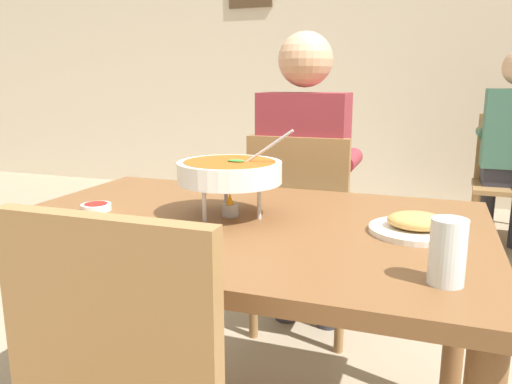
{
  "coord_description": "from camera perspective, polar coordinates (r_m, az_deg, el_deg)",
  "views": [
    {
      "loc": [
        0.5,
        -1.27,
        1.11
      ],
      "look_at": [
        0.0,
        0.15,
        0.78
      ],
      "focal_mm": 35.19,
      "sensor_mm": 36.0,
      "label": 1
    }
  ],
  "objects": [
    {
      "name": "cafe_rear_partition",
      "position": [
        4.91,
        14.13,
        16.6
      ],
      "size": [
        10.0,
        0.1,
        3.0
      ],
      "primitive_type": "cube",
      "color": "beige",
      "rests_on": "ground_plane"
    },
    {
      "name": "spoon_utensil",
      "position": [
        1.5,
        -23.87,
        -3.27
      ],
      "size": [
        0.03,
        0.17,
        0.01
      ],
      "primitive_type": "cube",
      "rotation": [
        0.0,
        0.0,
        0.11
      ],
      "color": "silver",
      "rests_on": "dining_table_main"
    },
    {
      "name": "appetizer_plate",
      "position": [
        1.36,
        17.77,
        -3.67
      ],
      "size": [
        0.24,
        0.24,
        0.06
      ],
      "color": "white",
      "rests_on": "dining_table_main"
    },
    {
      "name": "chair_diner_main",
      "position": [
        2.17,
        5.3,
        -3.76
      ],
      "size": [
        0.44,
        0.44,
        0.9
      ],
      "color": "olive",
      "rests_on": "ground_plane"
    },
    {
      "name": "rice_plate",
      "position": [
        1.19,
        -11.57,
        -5.52
      ],
      "size": [
        0.24,
        0.24,
        0.06
      ],
      "color": "white",
      "rests_on": "dining_table_main"
    },
    {
      "name": "diner_main",
      "position": [
        2.15,
        5.64,
        2.53
      ],
      "size": [
        0.4,
        0.45,
        1.31
      ],
      "color": "#2D2D38",
      "rests_on": "ground_plane"
    },
    {
      "name": "sauce_dish",
      "position": [
        1.6,
        -17.72,
        -1.61
      ],
      "size": [
        0.09,
        0.09,
        0.02
      ],
      "color": "white",
      "rests_on": "dining_table_main"
    },
    {
      "name": "fork_utensil",
      "position": [
        1.54,
        -25.23,
        -3.06
      ],
      "size": [
        0.06,
        0.17,
        0.01
      ],
      "primitive_type": "cube",
      "rotation": [
        0.0,
        0.0,
        0.31
      ],
      "color": "silver",
      "rests_on": "dining_table_main"
    },
    {
      "name": "drink_glass",
      "position": [
        1.03,
        20.92,
        -6.71
      ],
      "size": [
        0.07,
        0.07,
        0.13
      ],
      "color": "silver",
      "rests_on": "dining_table_main"
    },
    {
      "name": "patron_bg_middle",
      "position": [
        3.65,
        27.09,
        5.31
      ],
      "size": [
        0.4,
        0.45,
        1.31
      ],
      "color": "#2D2D38",
      "rests_on": "ground_plane"
    },
    {
      "name": "curry_bowl",
      "position": [
        1.44,
        -3.01,
        2.24
      ],
      "size": [
        0.33,
        0.3,
        0.26
      ],
      "color": "silver",
      "rests_on": "dining_table_main"
    },
    {
      "name": "dining_table_main",
      "position": [
        1.45,
        -1.99,
        -6.9
      ],
      "size": [
        1.36,
        0.93,
        0.73
      ],
      "color": "brown",
      "rests_on": "ground_plane"
    },
    {
      "name": "chair_bg_middle",
      "position": [
        3.73,
        26.8,
        1.78
      ],
      "size": [
        0.46,
        0.46,
        0.9
      ],
      "color": "olive",
      "rests_on": "ground_plane"
    },
    {
      "name": "napkin_folded",
      "position": [
        1.56,
        -23.44,
        -2.55
      ],
      "size": [
        0.12,
        0.09,
        0.02
      ],
      "primitive_type": "cube",
      "rotation": [
        0.0,
        0.0,
        0.06
      ],
      "color": "white",
      "rests_on": "dining_table_main"
    }
  ]
}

